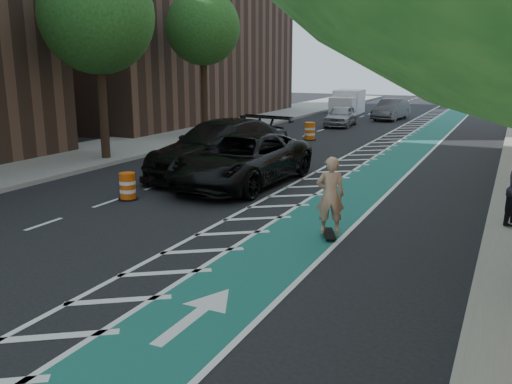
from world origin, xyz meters
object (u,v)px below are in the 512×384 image
Objects in this scene: suv_near at (242,159)px; suv_far at (221,148)px; skateboarder at (330,195)px; barrel_a at (128,187)px.

suv_far is (-1.44, 1.18, 0.13)m from suv_near.
suv_near is (-4.44, 4.20, -0.17)m from skateboarder.
skateboarder is 6.69m from barrel_a.
barrel_a is at bearing -120.38° from suv_near.
suv_near is 7.55× the size of barrel_a.
skateboarder is at bearing -35.59° from suv_far.
suv_far is at bearing -67.00° from skateboarder.
suv_near is at bearing 56.89° from barrel_a.
skateboarder is at bearing -7.58° from barrel_a.
suv_far is (-5.88, 5.38, -0.04)m from skateboarder.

